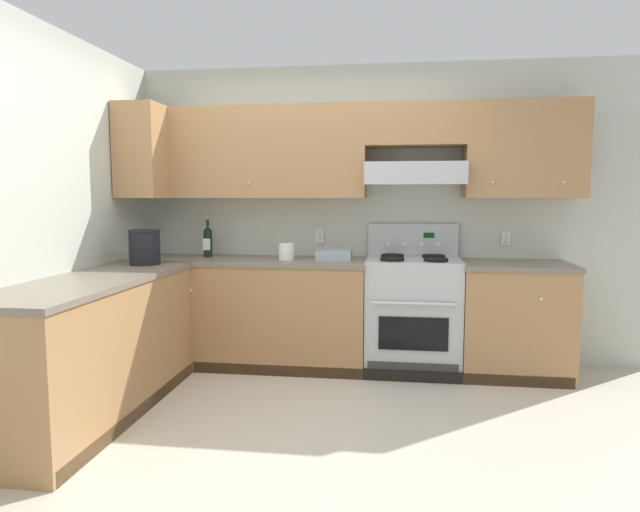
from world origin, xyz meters
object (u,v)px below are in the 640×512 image
Objects in this scene: stove at (412,313)px; bowl at (334,256)px; bucket at (145,246)px; paper_towel_roll at (287,251)px; wine_bottle at (208,241)px.

stove reaches higher than bowl.
stove is 4.46× the size of bucket.
stove is 0.80m from bowl.
bowl is 2.08× the size of paper_towel_roll.
bucket is at bearing -115.09° from wine_bottle.
bowl is at bearing 19.71° from bucket.
bucket is at bearing -160.29° from bowl.
bucket is at bearing -154.68° from paper_towel_roll.
bucket is 1.13m from paper_towel_roll.
bucket is (-1.41, -0.51, 0.11)m from bowl.
bucket reaches higher than paper_towel_roll.
wine_bottle reaches higher than stove.
wine_bottle is 1.22× the size of bowl.
stove is at bearing 1.02° from bowl.
stove is 1.16m from paper_towel_roll.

